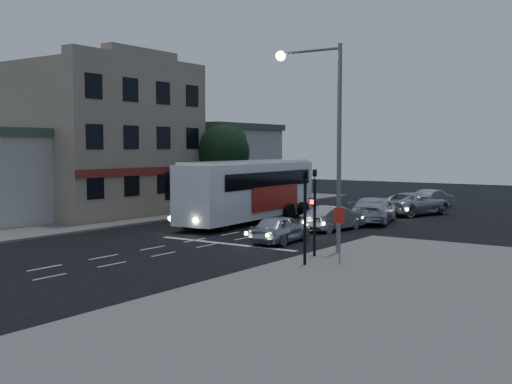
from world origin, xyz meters
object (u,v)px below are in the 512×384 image
Objects in this scene: car_sedan_a at (333,218)px; streetlight at (326,123)px; car_extra at (433,198)px; street_tree at (223,150)px; car_suv at (281,229)px; regulatory_sign at (339,226)px; car_sedan_c at (415,204)px; traffic_signal_main at (314,202)px; car_sedan_b at (373,210)px; traffic_signal_side at (305,206)px; tour_bus at (249,189)px.

streetlight reaches higher than car_sedan_a.
street_tree reaches higher than car_extra.
streetlight is at bearing 150.03° from car_suv.
car_suv is 1.86× the size of regulatory_sign.
car_extra is at bearing -64.61° from car_sedan_c.
regulatory_sign is at bearing -30.84° from traffic_signal_main.
car_sedan_b is 15.80m from traffic_signal_side.
car_suv is 6.25m from streetlight.
tour_bus reaches higher than car_suv.
traffic_signal_side is at bearing 120.89° from car_sedan_a.
traffic_signal_side reaches higher than car_suv.
tour_bus is 12.69m from streetlight.
traffic_signal_side is 1.86× the size of regulatory_sign.
traffic_signal_main is 1.00× the size of traffic_signal_side.
car_sedan_b is (0.30, 10.20, 0.11)m from car_suv.
traffic_signal_side is at bearing 89.98° from car_sedan_b.
car_suv is at bearing 142.65° from regulatory_sign.
traffic_signal_side is 4.84m from streetlight.
car_extra is at bearing 98.47° from traffic_signal_main.
car_extra is 16.90m from street_tree.
tour_bus is at bearing 73.73° from car_sedan_c.
car_sedan_b is at bearing -4.67° from street_tree.
car_suv is at bearing 130.63° from traffic_signal_side.
street_tree is at bearing -46.90° from car_suv.
car_sedan_a is 0.75× the size of car_sedan_c.
traffic_signal_main is (9.73, -9.04, 0.33)m from tour_bus.
regulatory_sign is 0.35× the size of street_tree.
car_sedan_c is at bearing 98.45° from streetlight.
car_extra is at bearing 101.71° from regulatory_sign.
car_sedan_b is at bearing -85.71° from car_sedan_a.
car_sedan_b is at bearing 103.78° from car_sedan_c.
traffic_signal_side is at bearing -70.51° from traffic_signal_main.
tour_bus is 3.00× the size of car_extra.
car_extra is 1.04× the size of traffic_signal_main.
tour_bus reaches higher than car_sedan_b.
car_suv is at bearing 154.36° from streetlight.
tour_bus is 2.29× the size of car_sedan_b.
regulatory_sign reaches higher than car_extra.
traffic_signal_main is 2.14m from regulatory_sign.
car_extra is at bearing 98.37° from streetlight.
traffic_signal_side is at bearing -44.50° from street_tree.
traffic_signal_main is (3.29, -13.22, 1.62)m from car_sedan_b.
streetlight is (3.38, -7.19, 5.03)m from car_sedan_a.
regulatory_sign is at bearing 120.04° from car_sedan_c.
car_sedan_b is (6.44, 4.18, -1.28)m from tour_bus.
car_sedan_c is at bearing 52.07° from tour_bus.
tour_bus is at bearing -48.79° from car_suv.
car_extra is at bearing 99.29° from traffic_signal_side.
regulatory_sign is at bearing 43.92° from traffic_signal_side.
car_sedan_c is at bearing 107.56° from car_extra.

